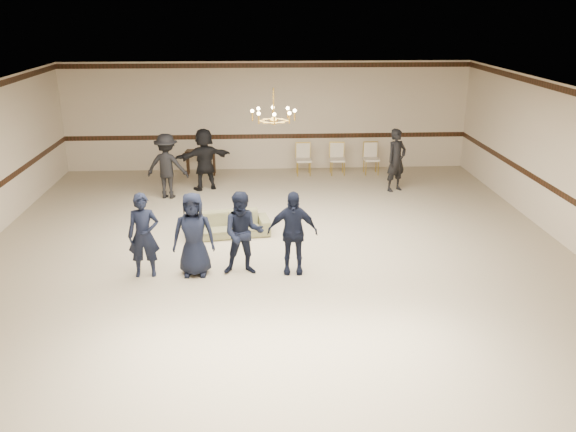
% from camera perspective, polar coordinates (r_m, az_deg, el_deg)
% --- Properties ---
extents(room, '(12.01, 14.01, 3.21)m').
position_cam_1_polar(room, '(11.43, -1.16, 3.34)').
color(room, tan).
rests_on(room, ground).
extents(chair_rail, '(12.00, 0.02, 0.14)m').
position_cam_1_polar(chair_rail, '(18.36, -1.95, 7.49)').
color(chair_rail, black).
rests_on(chair_rail, wall_back).
extents(crown_molding, '(12.00, 0.02, 0.14)m').
position_cam_1_polar(crown_molding, '(18.06, -2.02, 13.97)').
color(crown_molding, black).
rests_on(crown_molding, wall_back).
extents(chandelier, '(0.94, 0.94, 0.89)m').
position_cam_1_polar(chandelier, '(12.14, -1.37, 10.44)').
color(chandelier, gold).
rests_on(chandelier, ceiling).
extents(boy_a, '(0.60, 0.41, 1.57)m').
position_cam_1_polar(boy_a, '(11.28, -13.42, -1.78)').
color(boy_a, black).
rests_on(boy_a, floor).
extents(boy_b, '(0.77, 0.51, 1.57)m').
position_cam_1_polar(boy_b, '(11.15, -8.86, -1.72)').
color(boy_b, black).
rests_on(boy_b, floor).
extents(boy_c, '(0.77, 0.60, 1.57)m').
position_cam_1_polar(boy_c, '(11.09, -4.23, -1.64)').
color(boy_c, black).
rests_on(boy_c, floor).
extents(boy_d, '(0.94, 0.44, 1.57)m').
position_cam_1_polar(boy_d, '(11.11, 0.42, -1.56)').
color(boy_d, black).
rests_on(boy_d, floor).
extents(settee, '(1.81, 0.93, 0.51)m').
position_cam_1_polar(settee, '(13.15, -5.57, -0.77)').
color(settee, '#696846').
rests_on(settee, floor).
extents(adult_left, '(1.17, 0.81, 1.67)m').
position_cam_1_polar(adult_left, '(15.85, -11.31, 4.62)').
color(adult_left, black).
rests_on(adult_left, floor).
extents(adult_mid, '(1.62, 1.05, 1.67)m').
position_cam_1_polar(adult_mid, '(16.42, -7.86, 5.32)').
color(adult_mid, black).
rests_on(adult_mid, floor).
extents(adult_right, '(0.73, 0.65, 1.67)m').
position_cam_1_polar(adult_right, '(16.41, 10.14, 5.19)').
color(adult_right, black).
rests_on(adult_right, floor).
extents(banquet_chair_left, '(0.45, 0.45, 0.91)m').
position_cam_1_polar(banquet_chair_left, '(17.79, 1.47, 5.31)').
color(banquet_chair_left, beige).
rests_on(banquet_chair_left, floor).
extents(banquet_chair_mid, '(0.48, 0.48, 0.91)m').
position_cam_1_polar(banquet_chair_mid, '(17.89, 4.68, 5.34)').
color(banquet_chair_mid, beige).
rests_on(banquet_chair_mid, floor).
extents(banquet_chair_right, '(0.45, 0.45, 0.91)m').
position_cam_1_polar(banquet_chair_right, '(18.06, 7.84, 5.35)').
color(banquet_chair_right, beige).
rests_on(banquet_chair_right, floor).
extents(console_table, '(0.89, 0.44, 0.72)m').
position_cam_1_polar(console_table, '(18.02, -8.18, 5.00)').
color(console_table, black).
rests_on(console_table, floor).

